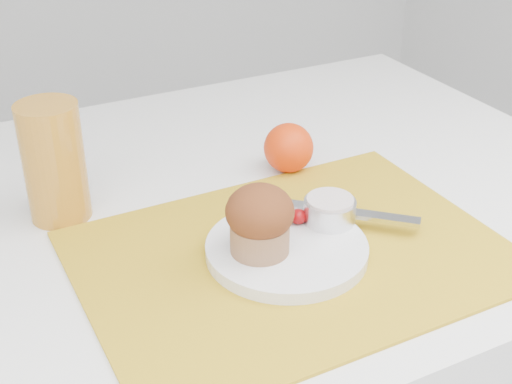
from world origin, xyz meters
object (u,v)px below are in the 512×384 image
muffin (260,220)px  plate (287,249)px  juice_glass (54,162)px  orange (289,148)px

muffin → plate: bearing=-4.2°
juice_glass → muffin: juice_glass is taller
plate → muffin: muffin is taller
plate → juice_glass: 0.31m
orange → muffin: bearing=-127.3°
plate → juice_glass: bearing=134.4°
orange → plate: bearing=-119.8°
plate → orange: orange is taller
orange → juice_glass: size_ratio=0.46×
plate → muffin: 0.06m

